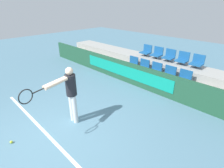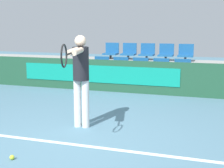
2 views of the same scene
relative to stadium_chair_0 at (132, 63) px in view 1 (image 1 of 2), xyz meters
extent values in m
plane|color=slate|center=(1.21, -4.62, -0.60)|extent=(30.00, 30.00, 0.00)
cube|color=white|center=(1.21, -4.70, -0.59)|extent=(5.97, 0.08, 0.01)
cube|color=#1E4C33|center=(1.21, -0.72, -0.16)|extent=(12.73, 0.12, 0.87)
cube|color=#0F937A|center=(0.19, -0.79, -0.11)|extent=(4.54, 0.02, 0.48)
cube|color=#9E9E99|center=(1.21, -0.12, -0.41)|extent=(12.33, 1.04, 0.37)
cube|color=#9E9E99|center=(1.21, 0.92, -0.23)|extent=(12.33, 1.04, 0.73)
cylinder|color=#333333|center=(0.00, -0.07, -0.16)|extent=(0.07, 0.07, 0.13)
cube|color=#195693|center=(0.00, -0.07, -0.07)|extent=(0.46, 0.40, 0.05)
cube|color=#195693|center=(0.00, 0.11, 0.12)|extent=(0.46, 0.04, 0.33)
cylinder|color=#333333|center=(0.61, -0.07, -0.16)|extent=(0.07, 0.07, 0.13)
cube|color=#195693|center=(0.61, -0.07, -0.07)|extent=(0.46, 0.40, 0.05)
cube|color=#195693|center=(0.61, 0.11, 0.12)|extent=(0.46, 0.04, 0.33)
cylinder|color=#333333|center=(1.21, -0.07, -0.16)|extent=(0.07, 0.07, 0.13)
cube|color=#195693|center=(1.21, -0.07, -0.07)|extent=(0.46, 0.40, 0.05)
cube|color=#195693|center=(1.21, 0.11, 0.12)|extent=(0.46, 0.04, 0.33)
cylinder|color=#333333|center=(1.82, -0.07, -0.16)|extent=(0.07, 0.07, 0.13)
cube|color=#195693|center=(1.82, -0.07, -0.07)|extent=(0.46, 0.40, 0.05)
cube|color=#195693|center=(1.82, 0.11, 0.12)|extent=(0.46, 0.04, 0.33)
cylinder|color=#333333|center=(2.42, -0.07, -0.16)|extent=(0.07, 0.07, 0.13)
cube|color=#195693|center=(2.42, -0.07, -0.07)|extent=(0.46, 0.40, 0.05)
cube|color=#195693|center=(2.42, 0.11, 0.12)|extent=(0.46, 0.04, 0.33)
cylinder|color=#333333|center=(0.00, 0.97, 0.21)|extent=(0.07, 0.07, 0.13)
cube|color=#195693|center=(0.00, 0.97, 0.30)|extent=(0.46, 0.40, 0.05)
cube|color=#195693|center=(0.00, 1.16, 0.49)|extent=(0.46, 0.04, 0.33)
cylinder|color=#333333|center=(0.61, 0.97, 0.21)|extent=(0.07, 0.07, 0.13)
cube|color=#195693|center=(0.61, 0.97, 0.30)|extent=(0.46, 0.40, 0.05)
cube|color=#195693|center=(0.61, 1.16, 0.49)|extent=(0.46, 0.04, 0.33)
cylinder|color=#333333|center=(1.21, 0.97, 0.21)|extent=(0.07, 0.07, 0.13)
cube|color=#195693|center=(1.21, 0.97, 0.30)|extent=(0.46, 0.40, 0.05)
cube|color=#195693|center=(1.21, 1.16, 0.49)|extent=(0.46, 0.04, 0.33)
cylinder|color=#333333|center=(1.82, 0.97, 0.21)|extent=(0.07, 0.07, 0.13)
cube|color=#195693|center=(1.82, 0.97, 0.30)|extent=(0.46, 0.40, 0.05)
cube|color=#195693|center=(1.82, 1.16, 0.49)|extent=(0.46, 0.04, 0.33)
cylinder|color=#333333|center=(2.42, 0.97, 0.21)|extent=(0.07, 0.07, 0.13)
cube|color=#195693|center=(2.42, 0.97, 0.30)|extent=(0.46, 0.40, 0.05)
cube|color=#195693|center=(2.42, 1.16, 0.49)|extent=(0.46, 0.04, 0.33)
cylinder|color=silver|center=(0.95, -3.86, -0.17)|extent=(0.13, 0.13, 0.86)
cylinder|color=silver|center=(1.10, -3.86, -0.17)|extent=(0.13, 0.13, 0.86)
cylinder|color=black|center=(1.02, -3.86, 0.55)|extent=(0.28, 0.28, 0.58)
sphere|color=beige|center=(1.02, -3.86, 0.94)|extent=(0.20, 0.20, 0.20)
cylinder|color=beige|center=(1.09, -4.32, 0.80)|extent=(0.24, 0.66, 0.09)
cylinder|color=beige|center=(1.17, -4.32, 0.80)|extent=(0.24, 0.66, 0.09)
cylinder|color=black|center=(1.24, -4.78, 0.80)|extent=(0.10, 0.30, 0.03)
torus|color=black|center=(1.31, -5.07, 0.80)|extent=(0.10, 0.32, 0.32)
sphere|color=#CCDB33|center=(0.67, -5.46, -0.56)|extent=(0.07, 0.07, 0.07)
camera|label=1|loc=(4.70, -6.01, 2.53)|focal=28.00mm
camera|label=2|loc=(3.19, -8.84, 1.19)|focal=50.00mm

